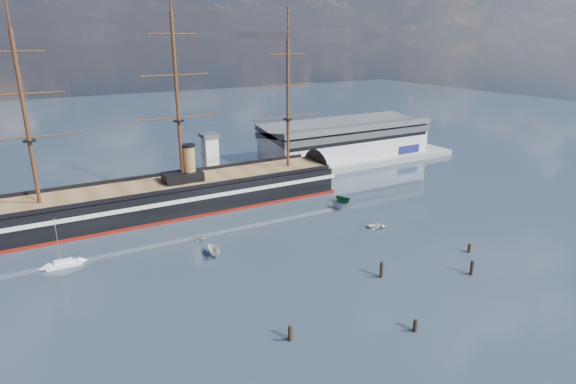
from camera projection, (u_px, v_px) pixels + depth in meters
ground at (251, 226)px, 117.41m from camera, size 600.00×600.00×0.00m
quay at (229, 183)px, 151.78m from camera, size 180.00×18.00×2.00m
warehouse at (345, 140)px, 175.47m from camera, size 63.00×21.00×11.60m
quay_tower at (210, 158)px, 142.94m from camera, size 5.00×5.00×15.00m
warship at (170, 197)px, 126.11m from camera, size 112.96×17.19×53.94m
sailboat at (64, 264)px, 96.82m from camera, size 6.66×2.15×10.56m
motorboat_a at (214, 256)px, 101.71m from camera, size 6.45×2.89×2.50m
motorboat_c at (337, 209)px, 129.15m from camera, size 5.02×2.29×1.94m
motorboat_d at (201, 240)px, 109.57m from camera, size 5.63×3.75×1.90m
motorboat_e at (379, 228)px, 116.26m from camera, size 2.87×3.32×1.48m
motorboat_f at (343, 203)px, 133.80m from camera, size 6.04×3.60×2.27m
piling_near_left at (290, 340)px, 73.54m from camera, size 0.64×0.64×3.29m
piling_near_mid at (415, 331)px, 75.79m from camera, size 0.64×0.64×2.87m
piling_near_right at (471, 275)px, 93.72m from camera, size 0.64×0.64×3.69m
piling_far_right at (469, 252)px, 103.38m from camera, size 0.64×0.64×2.68m
piling_extra at (381, 277)px, 92.73m from camera, size 0.64×0.64×3.96m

